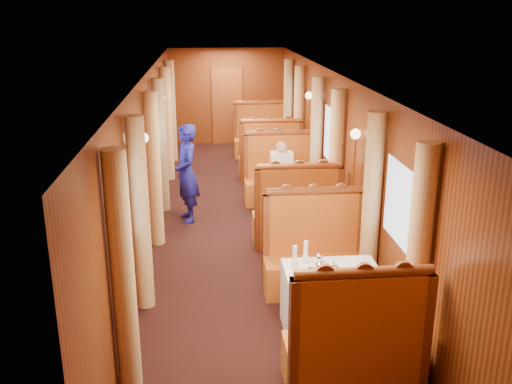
{
  "coord_description": "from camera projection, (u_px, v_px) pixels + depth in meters",
  "views": [
    {
      "loc": [
        -0.59,
        -9.06,
        3.49
      ],
      "look_at": [
        0.08,
        -1.58,
        1.05
      ],
      "focal_mm": 40.0,
      "sensor_mm": 36.0,
      "label": 1
    }
  ],
  "objects": [
    {
      "name": "curtain_right_near_a",
      "position": [
        417.0,
        263.0,
        5.41
      ],
      "size": [
        0.22,
        0.22,
        2.35
      ],
      "primitive_type": "cylinder",
      "color": "#E4B575",
      "rests_on": "floor"
    },
    {
      "name": "curtain_left_mid_b",
      "position": [
        161.0,
        146.0,
        9.97
      ],
      "size": [
        0.22,
        0.22,
        2.35
      ],
      "primitive_type": "cylinder",
      "color": "#E4B575",
      "rests_on": "floor"
    },
    {
      "name": "tea_tray",
      "position": [
        326.0,
        271.0,
        6.19
      ],
      "size": [
        0.38,
        0.32,
        0.01
      ],
      "primitive_type": "cube",
      "rotation": [
        0.0,
        0.0,
        0.18
      ],
      "color": "silver",
      "rests_on": "table_near"
    },
    {
      "name": "curtain_left_far_b",
      "position": [
        171.0,
        111.0,
        13.29
      ],
      "size": [
        0.22,
        0.22,
        2.35
      ],
      "primitive_type": "cylinder",
      "color": "#E4B575",
      "rests_on": "floor"
    },
    {
      "name": "wall_left",
      "position": [
        150.0,
        153.0,
        9.2
      ],
      "size": [
        0.01,
        12.0,
        2.5
      ],
      "primitive_type": null,
      "rotation": [
        1.57,
        0.0,
        1.57
      ],
      "color": "brown",
      "rests_on": "floor"
    },
    {
      "name": "sconce_left_fore",
      "position": [
        145.0,
        175.0,
        7.51
      ],
      "size": [
        0.14,
        0.14,
        1.95
      ],
      "color": "#BF8C3F",
      "rests_on": "floor"
    },
    {
      "name": "cup_inboard",
      "position": [
        295.0,
        260.0,
        6.24
      ],
      "size": [
        0.08,
        0.08,
        0.26
      ],
      "rotation": [
        0.0,
        0.0,
        -0.32
      ],
      "color": "white",
      "rests_on": "table_near"
    },
    {
      "name": "wall_near",
      "position": [
        305.0,
        375.0,
        3.64
      ],
      "size": [
        3.0,
        0.01,
        2.5
      ],
      "primitive_type": null,
      "rotation": [
        -1.57,
        0.0,
        0.0
      ],
      "color": "brown",
      "rests_on": "floor"
    },
    {
      "name": "curtain_left_near_a",
      "position": [
        123.0,
        274.0,
        5.18
      ],
      "size": [
        0.22,
        0.22,
        2.35
      ],
      "primitive_type": "cylinder",
      "color": "#E4B575",
      "rests_on": "floor"
    },
    {
      "name": "banquette_near_fwd",
      "position": [
        355.0,
        349.0,
        5.37
      ],
      "size": [
        1.3,
        0.55,
        1.34
      ],
      "color": "#A73612",
      "rests_on": "floor"
    },
    {
      "name": "doorway_far",
      "position": [
        227.0,
        106.0,
        15.06
      ],
      "size": [
        0.8,
        0.04,
        2.0
      ],
      "primitive_type": "cube",
      "color": "brown",
      "rests_on": "floor"
    },
    {
      "name": "rose_vase_far",
      "position": [
        265.0,
        127.0,
        12.79
      ],
      "size": [
        0.06,
        0.06,
        0.36
      ],
      "rotation": [
        0.0,
        0.0,
        0.03
      ],
      "color": "silver",
      "rests_on": "table_far"
    },
    {
      "name": "banquette_mid_fwd",
      "position": [
        296.0,
        218.0,
        8.68
      ],
      "size": [
        1.3,
        0.55,
        1.34
      ],
      "color": "#A73612",
      "rests_on": "floor"
    },
    {
      "name": "sconce_left_aft",
      "position": [
        163.0,
        124.0,
        10.82
      ],
      "size": [
        0.14,
        0.14,
        1.95
      ],
      "color": "#BF8C3F",
      "rests_on": "floor"
    },
    {
      "name": "window_left_mid",
      "position": [
        150.0,
        141.0,
        9.14
      ],
      "size": [
        0.01,
        1.2,
        0.9
      ],
      "primitive_type": null,
      "rotation": [
        1.57,
        0.0,
        1.57
      ],
      "color": "#94ADD0",
      "rests_on": "wall_left"
    },
    {
      "name": "table_near",
      "position": [
        331.0,
        301.0,
        6.34
      ],
      "size": [
        1.05,
        0.72,
        0.75
      ],
      "primitive_type": "cube",
      "color": "white",
      "rests_on": "floor"
    },
    {
      "name": "curtain_left_mid_a",
      "position": [
        154.0,
        170.0,
        8.49
      ],
      "size": [
        0.22,
        0.22,
        2.35
      ],
      "primitive_type": "cylinder",
      "color": "#E4B575",
      "rests_on": "floor"
    },
    {
      "name": "window_right_far",
      "position": [
        298.0,
        103.0,
        12.71
      ],
      "size": [
        0.01,
        1.2,
        0.9
      ],
      "primitive_type": null,
      "rotation": [
        1.57,
        0.0,
        -1.57
      ],
      "color": "#94ADD0",
      "rests_on": "wall_right"
    },
    {
      "name": "cup_outboard",
      "position": [
        306.0,
        254.0,
        6.38
      ],
      "size": [
        0.08,
        0.08,
        0.26
      ],
      "rotation": [
        0.0,
        0.0,
        0.19
      ],
      "color": "white",
      "rests_on": "table_near"
    },
    {
      "name": "teapot_left",
      "position": [
        319.0,
        271.0,
        6.06
      ],
      "size": [
        0.19,
        0.16,
        0.13
      ],
      "primitive_type": null,
      "rotation": [
        0.0,
        0.0,
        -0.3
      ],
      "color": "silver",
      "rests_on": "tea_tray"
    },
    {
      "name": "steward",
      "position": [
        187.0,
        174.0,
        9.55
      ],
      "size": [
        0.53,
        0.69,
        1.67
      ],
      "primitive_type": "imported",
      "rotation": [
        0.0,
        0.0,
        -1.33
      ],
      "color": "navy",
      "rests_on": "floor"
    },
    {
      "name": "teapot_back",
      "position": [
        319.0,
        262.0,
        6.28
      ],
      "size": [
        0.18,
        0.16,
        0.12
      ],
      "primitive_type": null,
      "rotation": [
        0.0,
        0.0,
        -0.33
      ],
      "color": "silver",
      "rests_on": "tea_tray"
    },
    {
      "name": "ceiling",
      "position": [
        242.0,
        73.0,
        8.94
      ],
      "size": [
        3.0,
        12.0,
        0.01
      ],
      "primitive_type": null,
      "rotation": [
        3.14,
        0.0,
        0.0
      ],
      "color": "silver",
      "rests_on": "wall_left"
    },
    {
      "name": "window_right_mid",
      "position": [
        332.0,
        137.0,
        9.39
      ],
      "size": [
        0.01,
        1.2,
        0.9
      ],
      "primitive_type": null,
      "rotation": [
        1.57,
        0.0,
        -1.57
      ],
      "color": "#94ADD0",
      "rests_on": "wall_right"
    },
    {
      "name": "window_left_far",
      "position": [
        164.0,
        105.0,
        12.45
      ],
      "size": [
        0.01,
        1.2,
        0.9
      ],
      "primitive_type": null,
      "rotation": [
        1.57,
        0.0,
        1.57
      ],
      "color": "#94ADD0",
      "rests_on": "wall_left"
    },
    {
      "name": "table_far",
      "position": [
        265.0,
        151.0,
        12.98
      ],
      "size": [
        1.05,
        0.72,
        0.75
      ],
      "primitive_type": "cube",
      "color": "white",
      "rests_on": "floor"
    },
    {
      "name": "banquette_far_aft",
      "position": [
        261.0,
        139.0,
        13.92
      ],
      "size": [
        1.3,
        0.55,
        1.34
      ],
      "color": "#A73612",
      "rests_on": "floor"
    },
    {
      "name": "window_right_near",
      "position": [
        403.0,
        208.0,
        6.08
      ],
      "size": [
        0.01,
        1.2,
        0.9
      ],
      "primitive_type": null,
      "rotation": [
        1.57,
        0.0,
        -1.57
      ],
      "color": "#94ADD0",
      "rests_on": "wall_right"
    },
    {
      "name": "sconce_right_aft",
      "position": [
        308.0,
        121.0,
        11.06
      ],
      "size": [
        0.14,
        0.14,
        1.95
      ],
      "color": "#BF8C3F",
      "rests_on": "floor"
    },
    {
      "name": "table_mid",
      "position": [
        287.0,
        200.0,
        9.66
      ],
      "size": [
        1.05,
        0.72,
        0.75
      ],
      "primitive_type": "cube",
      "color": "white",
      "rests_on": "floor"
    },
    {
      "name": "curtain_left_near_b",
      "position": [
        140.0,
        215.0,
        6.65
      ],
      "size": [
        0.22,
        0.22,
        2.35
      ],
      "primitive_type": "cylinder",
      "color": "#E4B575",
      "rests_on": "floor"
    },
    {
      "name": "banquette_mid_aft",
      "position": [
        279.0,
        180.0,
        10.61
      ],
      "size": [
        1.3,
        0.55,
        1.34
      ],
      "color": "#A73612",
      "rests_on": "floor"
    },
    {
      "name": "wall_far",
      "position": [
        227.0,
        97.0,
        15.01
      ],
      "size": [
        3.0,
        0.01,
        2.5
      ],
      "primitive_type": null,
      "rotation": [
        1.57,
        0.0,
        0.0
      ],
      "color": "brown",
      "rests_on": "floor"
    },
    {
      "name": "curtain_right_mid_b",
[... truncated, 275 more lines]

